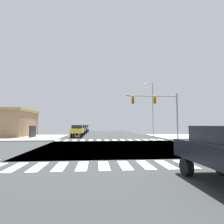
# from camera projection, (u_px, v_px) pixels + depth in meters

# --- Properties ---
(ground) EXTENTS (90.00, 90.00, 0.05)m
(ground) POSITION_uv_depth(u_px,v_px,m) (120.00, 147.00, 16.08)
(ground) COLOR #2E3031
(sidewalk_corner_ne) EXTENTS (12.00, 12.00, 0.14)m
(sidewalk_corner_ne) POSITION_uv_depth(u_px,v_px,m) (192.00, 137.00, 29.15)
(sidewalk_corner_ne) COLOR #B2ADA3
(sidewalk_corner_ne) RESTS_ON ground
(sidewalk_corner_nw) EXTENTS (12.00, 12.00, 0.14)m
(sidewalk_corner_nw) POSITION_uv_depth(u_px,v_px,m) (21.00, 138.00, 26.88)
(sidewalk_corner_nw) COLOR #B0B1A1
(sidewalk_corner_nw) RESTS_ON ground
(crosswalk_near) EXTENTS (13.50, 2.00, 0.01)m
(crosswalk_near) POSITION_uv_depth(u_px,v_px,m) (135.00, 165.00, 8.81)
(crosswalk_near) COLOR white
(crosswalk_near) RESTS_ON ground
(crosswalk_far) EXTENTS (13.50, 2.00, 0.01)m
(crosswalk_far) POSITION_uv_depth(u_px,v_px,m) (111.00, 140.00, 23.32)
(crosswalk_far) COLOR white
(crosswalk_far) RESTS_ON ground
(traffic_signal_mast) EXTENTS (6.85, 0.55, 6.10)m
(traffic_signal_mast) POSITION_uv_depth(u_px,v_px,m) (157.00, 105.00, 24.14)
(traffic_signal_mast) COLOR gray
(traffic_signal_mast) RESTS_ON ground
(street_lamp) EXTENTS (1.78, 0.32, 9.45)m
(street_lamp) POSITION_uv_depth(u_px,v_px,m) (152.00, 105.00, 33.13)
(street_lamp) COLOR gray
(street_lamp) RESTS_ON ground
(sedan_nearside_1) EXTENTS (1.80, 4.30, 1.88)m
(sedan_nearside_1) POSITION_uv_depth(u_px,v_px,m) (83.00, 128.00, 42.37)
(sedan_nearside_1) COLOR black
(sedan_nearside_1) RESTS_ON ground
(sedan_queued_3) EXTENTS (1.80, 4.30, 1.88)m
(sedan_queued_3) POSITION_uv_depth(u_px,v_px,m) (86.00, 128.00, 51.75)
(sedan_queued_3) COLOR black
(sedan_queued_3) RESTS_ON ground
(sedan_leading_4) EXTENTS (1.80, 4.30, 1.88)m
(sedan_leading_4) POSITION_uv_depth(u_px,v_px,m) (77.00, 130.00, 28.71)
(sedan_leading_4) COLOR black
(sedan_leading_4) RESTS_ON ground
(sedan_trailing_5) EXTENTS (1.80, 4.30, 1.88)m
(sedan_trailing_5) POSITION_uv_depth(u_px,v_px,m) (81.00, 129.00, 35.15)
(sedan_trailing_5) COLOR black
(sedan_trailing_5) RESTS_ON ground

